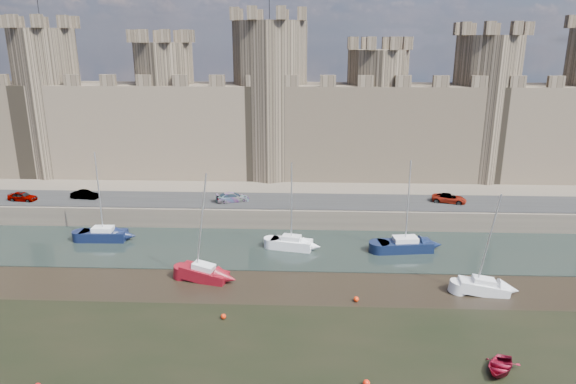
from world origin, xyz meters
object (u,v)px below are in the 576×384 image
object	(u,v)px
car_0	(22,196)
sailboat_3	(405,245)
car_2	(232,197)
sailboat_5	(483,286)
car_1	(85,195)
sailboat_1	(104,234)
car_3	(449,198)
sailboat_2	(291,243)
sailboat_4	(204,273)

from	to	relation	value
car_0	sailboat_3	distance (m)	49.32
car_2	sailboat_3	size ratio (longest dim) A/B	0.42
sailboat_3	sailboat_5	size ratio (longest dim) A/B	1.06
car_1	sailboat_5	xyz separation A→B (m)	(46.25, -19.81, -2.38)
sailboat_1	car_0	bearing A→B (deg)	150.05
car_0	car_3	size ratio (longest dim) A/B	0.86
car_3	sailboat_2	distance (m)	22.79
car_0	sailboat_2	bearing A→B (deg)	-95.93
car_0	sailboat_4	xyz separation A→B (m)	(27.33, -16.94, -2.34)
car_0	car_1	bearing A→B (deg)	-72.95
car_1	car_3	size ratio (longest dim) A/B	0.83
sailboat_5	car_1	bearing A→B (deg)	160.72
sailboat_1	sailboat_4	distance (m)	17.02
car_3	sailboat_3	xyz separation A→B (m)	(-7.36, -10.45, -2.30)
car_1	sailboat_1	distance (m)	10.36
sailboat_2	car_0	bearing A→B (deg)	178.08
sailboat_1	sailboat_2	size ratio (longest dim) A/B	1.06
car_1	sailboat_3	bearing A→B (deg)	-96.75
sailboat_1	sailboat_4	world-z (taller)	sailboat_4
car_2	sailboat_4	size ratio (longest dim) A/B	0.39
car_1	sailboat_2	distance (m)	29.73
sailboat_1	sailboat_5	distance (m)	42.21
car_1	car_3	world-z (taller)	car_3
car_0	sailboat_1	bearing A→B (deg)	-110.22
sailboat_4	sailboat_5	distance (m)	26.76
car_3	sailboat_4	distance (m)	34.09
sailboat_3	sailboat_4	xyz separation A→B (m)	(-21.13, -8.12, -0.01)
sailboat_3	car_1	bearing A→B (deg)	158.43
car_1	sailboat_2	bearing A→B (deg)	-102.64
car_2	sailboat_4	xyz separation A→B (m)	(-0.27, -17.83, -2.33)
car_3	sailboat_1	size ratio (longest dim) A/B	0.41
car_3	sailboat_4	xyz separation A→B (m)	(-28.49, -18.57, -2.31)
sailboat_5	car_3	bearing A→B (deg)	88.88
sailboat_1	car_1	bearing A→B (deg)	121.83
car_1	sailboat_5	distance (m)	50.37
car_1	sailboat_2	size ratio (longest dim) A/B	0.36
car_2	car_3	xyz separation A→B (m)	(28.22, 0.74, -0.02)
car_1	sailboat_1	world-z (taller)	sailboat_1
sailboat_1	sailboat_3	xyz separation A→B (m)	(35.06, -1.66, -0.03)
sailboat_2	sailboat_3	distance (m)	12.78
car_2	sailboat_5	xyz separation A→B (m)	(26.44, -19.44, -2.42)
car_0	car_3	bearing A→B (deg)	-80.43
sailboat_1	sailboat_5	size ratio (longest dim) A/B	1.09
sailboat_1	car_2	bearing A→B (deg)	27.72
car_1	sailboat_3	size ratio (longest dim) A/B	0.35
sailboat_4	sailboat_5	world-z (taller)	sailboat_4
car_3	sailboat_2	world-z (taller)	sailboat_2
car_3	sailboat_5	world-z (taller)	sailboat_5
car_2	car_3	world-z (taller)	car_2
sailboat_1	sailboat_4	xyz separation A→B (m)	(13.93, -9.78, -0.04)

